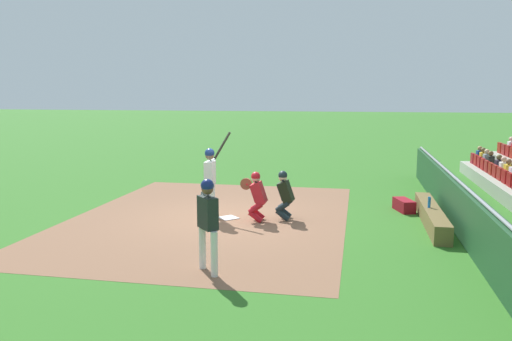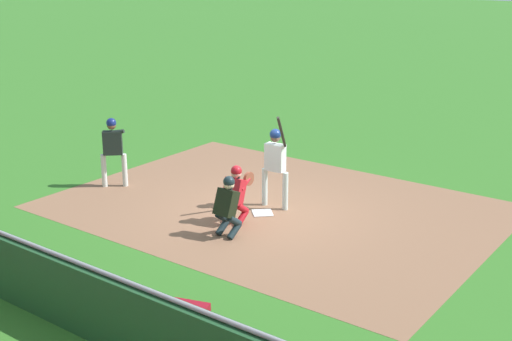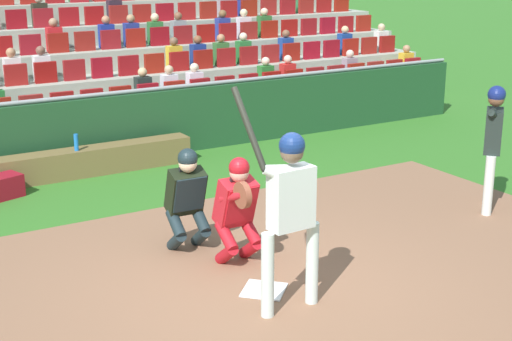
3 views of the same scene
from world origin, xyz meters
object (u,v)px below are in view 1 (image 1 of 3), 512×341
Objects in this scene: dugout_bench at (431,216)px; batter_at_plate at (210,174)px; home_plate_umpire at (284,193)px; water_bottle_on_bench at (429,202)px; on_deck_batter at (208,216)px; catcher_crouching at (257,193)px; equipment_duffel_bag at (404,205)px; home_plate_marker at (228,218)px.

batter_at_plate is at bearing 94.06° from dugout_bench.
water_bottle_on_bench is (0.17, -3.64, -0.13)m from home_plate_umpire.
on_deck_batter is at bearing 134.80° from dugout_bench.
catcher_crouching is at bearing 114.57° from home_plate_umpire.
home_plate_umpire is 0.33× the size of dugout_bench.
batter_at_plate is 1.73× the size of catcher_crouching.
home_plate_umpire is 3.58m from equipment_duffel_bag.
catcher_crouching reaches higher than dugout_bench.
batter_at_plate is 2.69× the size of equipment_duffel_bag.
water_bottle_on_bench is (-0.05, 0.07, 0.36)m from dugout_bench.
home_plate_umpire is at bearing 93.46° from dugout_bench.
dugout_bench is 0.37m from water_bottle_on_bench.
home_plate_marker is 0.34× the size of home_plate_umpire.
catcher_crouching is at bearing 96.93° from dugout_bench.
home_plate_umpire is 4.35m from on_deck_batter.
catcher_crouching is 4.82× the size of water_bottle_on_bench.
equipment_duffel_bag is (1.78, -5.10, -1.00)m from batter_at_plate.
on_deck_batter reaches higher than catcher_crouching.
equipment_duffel_bag is 0.48× the size of on_deck_batter.
home_plate_marker is 0.25× the size of on_deck_batter.
equipment_duffel_bag is (1.60, -3.16, -0.54)m from home_plate_umpire.
catcher_crouching reaches higher than home_plate_umpire.
catcher_crouching is at bearing 98.66° from equipment_duffel_bag.
home_plate_umpire is at bearing -84.79° from batter_at_plate.
water_bottle_on_bench is (0.35, -5.58, -0.59)m from batter_at_plate.
home_plate_umpire is 3.64m from water_bottle_on_bench.
batter_at_plate is at bearing 84.09° from catcher_crouching.
home_plate_marker is 4.26m from on_deck_batter.
home_plate_umpire reaches higher than water_bottle_on_bench.
batter_at_plate reaches higher than on_deck_batter.
catcher_crouching is 0.75× the size of on_deck_batter.
catcher_crouching is (-0.13, -1.27, -0.44)m from batter_at_plate.
home_plate_umpire is (0.18, -1.95, -0.46)m from batter_at_plate.
home_plate_umpire is at bearing -65.43° from catcher_crouching.
home_plate_umpire is at bearing -82.90° from home_plate_marker.
on_deck_batter is (-4.43, 4.44, 0.49)m from water_bottle_on_bench.
home_plate_marker is 1.62× the size of water_bottle_on_bench.
dugout_bench is (0.41, -5.17, 0.20)m from home_plate_marker.
home_plate_marker is 1.25m from batter_at_plate.
home_plate_marker is 0.34× the size of catcher_crouching.
equipment_duffel_bag is (1.38, 0.55, -0.05)m from dugout_bench.
batter_at_plate is 2.01m from home_plate_umpire.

